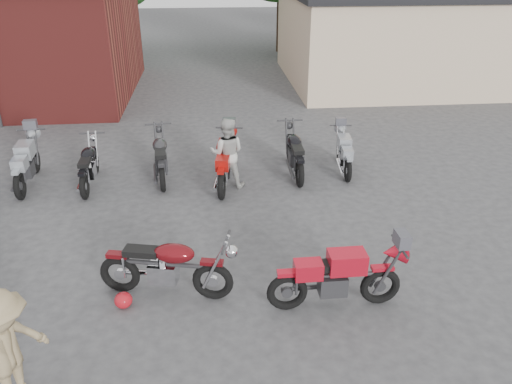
{
  "coord_description": "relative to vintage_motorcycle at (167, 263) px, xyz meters",
  "views": [
    {
      "loc": [
        0.03,
        -6.15,
        5.21
      ],
      "look_at": [
        0.86,
        2.57,
        0.9
      ],
      "focal_mm": 35.0,
      "sensor_mm": 36.0,
      "label": 1
    }
  ],
  "objects": [
    {
      "name": "sportbike",
      "position": [
        2.68,
        -0.54,
        -0.02
      ],
      "size": [
        2.09,
        0.71,
        1.21
      ],
      "primitive_type": null,
      "rotation": [
        0.0,
        0.0,
        0.01
      ],
      "color": "#B70F21",
      "rests_on": "ground"
    },
    {
      "name": "row_bike_6",
      "position": [
        4.16,
        4.81,
        -0.1
      ],
      "size": [
        0.78,
        1.88,
        1.06
      ],
      "primitive_type": null,
      "rotation": [
        0.0,
        0.0,
        1.47
      ],
      "color": "#8F949C",
      "rests_on": "ground"
    },
    {
      "name": "row_bike_5",
      "position": [
        2.87,
        4.75,
        -0.01
      ],
      "size": [
        0.72,
        2.14,
        1.24
      ],
      "primitive_type": null,
      "rotation": [
        0.0,
        0.0,
        1.56
      ],
      "color": "black",
      "rests_on": "ground"
    },
    {
      "name": "person_light",
      "position": [
        1.15,
        4.15,
        0.22
      ],
      "size": [
        0.92,
        0.76,
        1.7
      ],
      "primitive_type": "imported",
      "rotation": [
        0.0,
        0.0,
        2.98
      ],
      "color": "#B0B0AB",
      "rests_on": "ground"
    },
    {
      "name": "row_bike_1",
      "position": [
        -3.65,
        4.68,
        -0.02
      ],
      "size": [
        0.85,
        2.15,
        1.22
      ],
      "primitive_type": null,
      "rotation": [
        0.0,
        0.0,
        1.65
      ],
      "color": "#9297A0",
      "rests_on": "ground"
    },
    {
      "name": "row_bike_2",
      "position": [
        -2.16,
        4.52,
        -0.05
      ],
      "size": [
        0.72,
        2.0,
        1.15
      ],
      "primitive_type": null,
      "rotation": [
        0.0,
        0.0,
        1.6
      ],
      "color": "black",
      "rests_on": "ground"
    },
    {
      "name": "helmet",
      "position": [
        -0.72,
        -0.25,
        -0.49
      ],
      "size": [
        0.37,
        0.37,
        0.27
      ],
      "primitive_type": "ellipsoid",
      "rotation": [
        0.0,
        0.0,
        -0.34
      ],
      "color": "#A3111A",
      "rests_on": "ground"
    },
    {
      "name": "row_bike_4",
      "position": [
        1.11,
        4.27,
        -0.0
      ],
      "size": [
        1.03,
        2.23,
        1.25
      ],
      "primitive_type": null,
      "rotation": [
        0.0,
        0.0,
        1.42
      ],
      "color": "#A7120D",
      "rests_on": "ground"
    },
    {
      "name": "row_bike_3",
      "position": [
        -0.47,
        4.8,
        -0.01
      ],
      "size": [
        0.91,
        2.19,
        1.23
      ],
      "primitive_type": null,
      "rotation": [
        0.0,
        0.0,
        1.67
      ],
      "color": "#27272A",
      "rests_on": "ground"
    },
    {
      "name": "ground",
      "position": [
        0.76,
        -0.66,
        -0.63
      ],
      "size": [
        90.0,
        90.0,
        0.0
      ],
      "primitive_type": "plane",
      "color": "#38393B"
    },
    {
      "name": "person_tan",
      "position": [
        -1.73,
        -2.06,
        0.24
      ],
      "size": [
        1.06,
        1.28,
        1.72
      ],
      "primitive_type": "imported",
      "rotation": [
        0.0,
        0.0,
        1.13
      ],
      "color": "#95805C",
      "rests_on": "ground"
    },
    {
      "name": "stucco_building",
      "position": [
        9.26,
        14.34,
        1.12
      ],
      "size": [
        10.0,
        8.0,
        3.5
      ],
      "primitive_type": "cube",
      "color": "tan",
      "rests_on": "ground"
    },
    {
      "name": "vintage_motorcycle",
      "position": [
        0.0,
        0.0,
        0.0
      ],
      "size": [
        2.27,
        1.17,
        1.25
      ],
      "primitive_type": null,
      "rotation": [
        0.0,
        0.0,
        -0.22
      ],
      "color": "#580B0F",
      "rests_on": "ground"
    }
  ]
}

